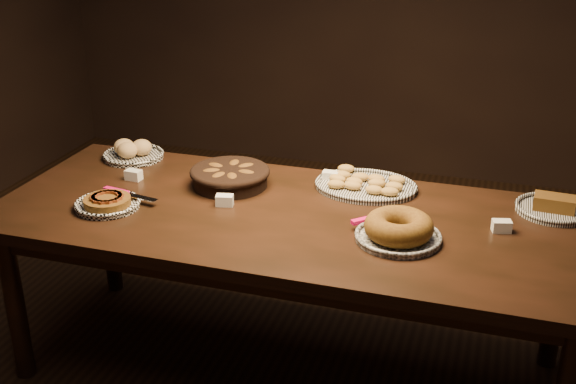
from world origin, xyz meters
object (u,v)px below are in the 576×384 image
(apple_tart_plate, at_px, (108,203))
(bundt_cake_plate, at_px, (398,230))
(buffet_table, at_px, (289,230))
(madeleine_platter, at_px, (365,185))

(apple_tart_plate, bearing_deg, bundt_cake_plate, 27.00)
(buffet_table, xyz_separation_m, bundt_cake_plate, (0.45, -0.10, 0.12))
(buffet_table, bearing_deg, apple_tart_plate, -167.13)
(apple_tart_plate, bearing_deg, buffet_table, 36.80)
(buffet_table, height_order, madeleine_platter, madeleine_platter)
(apple_tart_plate, height_order, madeleine_platter, apple_tart_plate)
(buffet_table, bearing_deg, madeleine_platter, 55.41)
(apple_tart_plate, xyz_separation_m, bundt_cake_plate, (1.17, 0.06, 0.02))
(bundt_cake_plate, bearing_deg, apple_tart_plate, -154.86)
(buffet_table, height_order, bundt_cake_plate, bundt_cake_plate)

